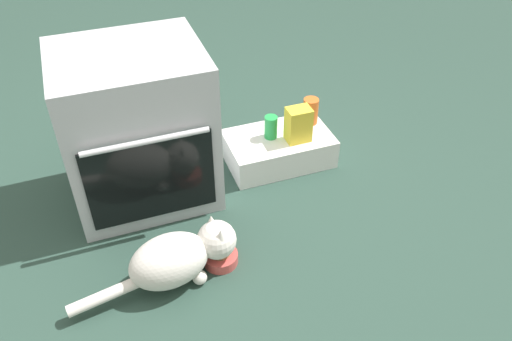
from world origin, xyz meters
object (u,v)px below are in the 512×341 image
Objects in this scene: pantry_cabinet at (279,148)px; sauce_jar at (311,111)px; soda_can at (271,127)px; cat at (179,257)px; food_bowl at (221,257)px; snack_bag at (298,125)px; oven at (137,128)px.

sauce_jar is at bearing 17.87° from pantry_cabinet.
soda_can is (-0.24, -0.05, -0.01)m from sauce_jar.
food_bowl is at bearing 0.00° from cat.
snack_bag reaches higher than sauce_jar.
snack_bag is (-0.12, -0.12, 0.02)m from sauce_jar.
oven is at bearing -179.34° from soda_can.
cat is at bearing -142.80° from sauce_jar.
pantry_cabinet is at bearing -162.13° from sauce_jar.
food_bowl is (0.20, -0.57, -0.34)m from oven.
snack_bag is at bearing -4.38° from oven.
snack_bag is (0.57, 0.51, 0.22)m from food_bowl.
oven is at bearing 109.55° from food_bowl.
sauce_jar reaches higher than food_bowl.
cat is 0.93m from snack_bag.
oven is at bearing 84.19° from cat.
pantry_cabinet is at bearing -0.25° from oven.
oven is 4.96× the size of food_bowl.
soda_can is (0.65, 0.01, -0.15)m from oven.
pantry_cabinet is 0.26m from sauce_jar.
sauce_jar is 0.17m from snack_bag.
oven is 4.08× the size of snack_bag.
soda_can is at bearing 0.66° from oven.
cat is 3.88× the size of snack_bag.
cat is at bearing -171.63° from food_bowl.
soda_can reaches higher than food_bowl.
oven is 0.78m from snack_bag.
snack_bag is at bearing 27.45° from cat.
oven is 5.24× the size of sauce_jar.
sauce_jar is (0.20, 0.06, 0.15)m from pantry_cabinet.
sauce_jar is at bearing 28.83° from cat.
soda_can is at bearing 150.94° from snack_bag.
sauce_jar is (0.87, 0.66, 0.10)m from cat.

